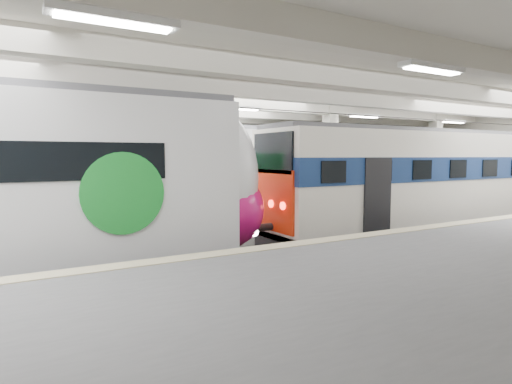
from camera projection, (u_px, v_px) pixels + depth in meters
station_hall at (302, 156)px, 12.13m from camera, size 36.00×24.00×5.75m
older_rer at (408, 181)px, 16.96m from camera, size 12.90×2.85×4.28m
far_train at (117, 178)px, 16.65m from camera, size 14.44×3.54×4.56m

